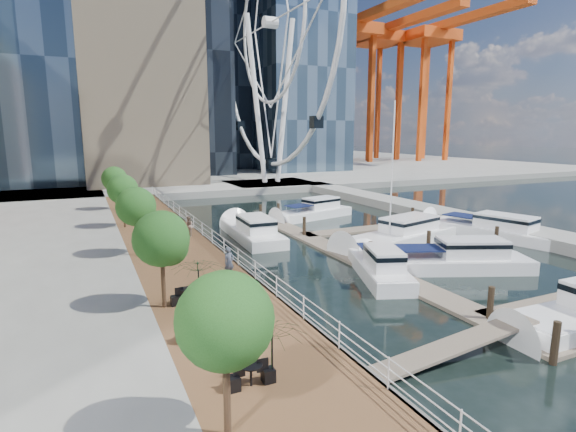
{
  "coord_description": "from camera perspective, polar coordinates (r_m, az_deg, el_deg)",
  "views": [
    {
      "loc": [
        -14.46,
        -16.56,
        9.05
      ],
      "look_at": [
        -0.82,
        13.11,
        3.0
      ],
      "focal_mm": 28.0,
      "sensor_mm": 36.0,
      "label": 1
    }
  ],
  "objects": [
    {
      "name": "moored_yachts",
      "position": [
        37.97,
        13.2,
        -3.58
      ],
      "size": [
        24.37,
        34.14,
        11.5
      ],
      "color": "white",
      "rests_on": "ground"
    },
    {
      "name": "railing",
      "position": [
        33.5,
        -9.6,
        -2.63
      ],
      "size": [
        0.1,
        60.0,
        1.05
      ],
      "primitive_type": null,
      "color": "white",
      "rests_on": "boardwalk"
    },
    {
      "name": "cafe_tables",
      "position": [
        16.95,
        -8.46,
        -16.57
      ],
      "size": [
        2.5,
        13.7,
        0.74
      ],
      "color": "black",
      "rests_on": "ground"
    },
    {
      "name": "port_cranes",
      "position": [
        139.5,
        11.87,
        14.78
      ],
      "size": [
        40.0,
        52.0,
        38.0
      ],
      "color": "#D84C14",
      "rests_on": "ground"
    },
    {
      "name": "floating_docks",
      "position": [
        35.78,
        15.09,
        -3.71
      ],
      "size": [
        16.0,
        34.0,
        2.6
      ],
      "color": "#6D6051",
      "rests_on": "ground"
    },
    {
      "name": "cafe_seating",
      "position": [
        15.62,
        -6.21,
        -16.15
      ],
      "size": [
        4.61,
        17.2,
        2.24
      ],
      "color": "#103B21",
      "rests_on": "ground"
    },
    {
      "name": "street_trees",
      "position": [
        31.08,
        -18.74,
        1.12
      ],
      "size": [
        2.6,
        42.6,
        4.6
      ],
      "color": "#3F2B1C",
      "rests_on": "ground"
    },
    {
      "name": "pedestrian_mid",
      "position": [
        36.05,
        -12.52,
        -1.29
      ],
      "size": [
        0.8,
        0.94,
        1.69
      ],
      "primitive_type": "imported",
      "rotation": [
        0.0,
        0.0,
        -1.79
      ],
      "color": "gray",
      "rests_on": "boardwalk"
    },
    {
      "name": "pedestrian_far",
      "position": [
        44.98,
        -18.21,
        0.93
      ],
      "size": [
        1.25,
        0.92,
        1.97
      ],
      "primitive_type": "imported",
      "rotation": [
        0.0,
        0.0,
        2.71
      ],
      "color": "#32363F",
      "rests_on": "boardwalk"
    },
    {
      "name": "breakwater",
      "position": [
        50.96,
        18.35,
        0.3
      ],
      "size": [
        4.0,
        60.0,
        1.0
      ],
      "primitive_type": "cube",
      "color": "gray",
      "rests_on": "ground"
    },
    {
      "name": "land_far",
      "position": [
        119.74,
        -17.78,
        5.91
      ],
      "size": [
        200.0,
        114.0,
        1.0
      ],
      "primitive_type": "cube",
      "color": "gray",
      "rests_on": "ground"
    },
    {
      "name": "yacht_foreground",
      "position": [
        32.24,
        20.13,
        -6.47
      ],
      "size": [
        11.38,
        7.05,
        2.15
      ],
      "primitive_type": null,
      "rotation": [
        0.0,
        0.0,
        1.17
      ],
      "color": "white",
      "rests_on": "ground"
    },
    {
      "name": "pier",
      "position": [
        74.72,
        -2.13,
        3.92
      ],
      "size": [
        14.0,
        12.0,
        1.0
      ],
      "primitive_type": "cube",
      "color": "gray",
      "rests_on": "ground"
    },
    {
      "name": "pedestrian_near",
      "position": [
        25.57,
        -7.5,
        -5.87
      ],
      "size": [
        0.75,
        0.6,
        1.77
      ],
      "primitive_type": "imported",
      "rotation": [
        0.0,
        0.0,
        0.31
      ],
      "color": "#495061",
      "rests_on": "boardwalk"
    },
    {
      "name": "boardwalk",
      "position": [
        33.15,
        -14.4,
        -4.79
      ],
      "size": [
        6.0,
        60.0,
        1.0
      ],
      "primitive_type": "cube",
      "color": "brown",
      "rests_on": "ground"
    },
    {
      "name": "ferris_wheel",
      "position": [
        76.12,
        -2.27,
        23.29
      ],
      "size": [
        5.8,
        45.6,
        47.8
      ],
      "color": "white",
      "rests_on": "ground"
    },
    {
      "name": "ground",
      "position": [
        23.77,
        15.54,
        -12.29
      ],
      "size": [
        520.0,
        520.0,
        0.0
      ],
      "primitive_type": "plane",
      "color": "black",
      "rests_on": "ground"
    },
    {
      "name": "seawall",
      "position": [
        33.77,
        -9.39,
        -4.31
      ],
      "size": [
        0.25,
        60.0,
        1.0
      ],
      "primitive_type": "cube",
      "color": "#595954",
      "rests_on": "ground"
    }
  ]
}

